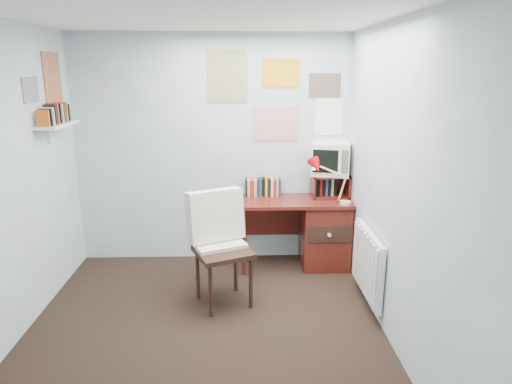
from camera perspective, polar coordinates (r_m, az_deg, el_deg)
ground at (r=3.88m, az=-6.58°, el=-18.15°), size 3.50×3.50×0.00m
back_wall at (r=5.07m, az=-5.48°, el=5.14°), size 3.00×0.02×2.50m
right_wall at (r=3.56m, az=17.62°, el=0.16°), size 0.02×3.50×2.50m
ceiling at (r=3.27m, az=-7.99°, el=21.58°), size 3.00×3.50×0.02m
desk at (r=5.09m, az=7.90°, el=-4.75°), size 1.20×0.55×0.76m
desk_chair at (r=4.20m, az=-4.12°, el=-7.50°), size 0.68×0.66×1.02m
desk_lamp at (r=4.80m, az=11.23°, el=0.91°), size 0.33×0.30×0.42m
tv_riser at (r=5.08m, az=9.21°, el=0.81°), size 0.40×0.30×0.25m
crt_tv at (r=5.03m, az=9.35°, el=4.36°), size 0.48×0.46×0.38m
book_row at (r=5.07m, az=2.04°, el=0.79°), size 0.60×0.14×0.22m
radiator at (r=4.31m, az=13.83°, el=-8.65°), size 0.09×0.80×0.60m
wall_shelf at (r=4.69m, az=-23.59°, el=7.71°), size 0.20×0.62×0.24m
posters_back at (r=5.00m, az=2.55°, el=11.98°), size 1.20×0.01×0.90m
posters_left at (r=4.70m, az=-25.18°, el=12.23°), size 0.01×0.70×0.60m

